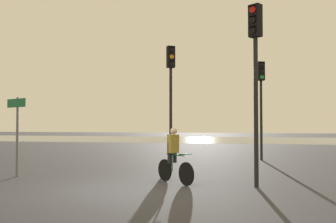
{
  "coord_description": "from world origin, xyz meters",
  "views": [
    {
      "loc": [
        3.31,
        -9.09,
        1.74
      ],
      "look_at": [
        0.5,
        5.0,
        2.2
      ],
      "focal_mm": 40.0,
      "sensor_mm": 36.0,
      "label": 1
    }
  ],
  "objects_px": {
    "traffic_light_center": "(171,83)",
    "traffic_light_near_right": "(255,61)",
    "cyclist": "(174,155)",
    "direction_sign_post": "(17,125)",
    "traffic_light_far_right": "(261,92)"
  },
  "relations": [
    {
      "from": "traffic_light_center",
      "to": "traffic_light_near_right",
      "type": "height_order",
      "value": "traffic_light_near_right"
    },
    {
      "from": "traffic_light_center",
      "to": "cyclist",
      "type": "height_order",
      "value": "traffic_light_center"
    },
    {
      "from": "direction_sign_post",
      "to": "traffic_light_center",
      "type": "bearing_deg",
      "value": -108.19
    },
    {
      "from": "traffic_light_near_right",
      "to": "cyclist",
      "type": "height_order",
      "value": "traffic_light_near_right"
    },
    {
      "from": "traffic_light_center",
      "to": "traffic_light_near_right",
      "type": "xyz_separation_m",
      "value": [
        3.28,
        -4.7,
        0.04
      ]
    },
    {
      "from": "direction_sign_post",
      "to": "cyclist",
      "type": "bearing_deg",
      "value": -154.9
    },
    {
      "from": "cyclist",
      "to": "direction_sign_post",
      "type": "bearing_deg",
      "value": -49.36
    },
    {
      "from": "traffic_light_center",
      "to": "direction_sign_post",
      "type": "relative_size",
      "value": 1.91
    },
    {
      "from": "direction_sign_post",
      "to": "cyclist",
      "type": "height_order",
      "value": "direction_sign_post"
    },
    {
      "from": "traffic_light_far_right",
      "to": "traffic_light_center",
      "type": "bearing_deg",
      "value": 17.79
    },
    {
      "from": "traffic_light_far_right",
      "to": "traffic_light_near_right",
      "type": "bearing_deg",
      "value": 64.78
    },
    {
      "from": "traffic_light_center",
      "to": "direction_sign_post",
      "type": "bearing_deg",
      "value": 15.1
    },
    {
      "from": "traffic_light_far_right",
      "to": "traffic_light_near_right",
      "type": "relative_size",
      "value": 0.93
    },
    {
      "from": "traffic_light_far_right",
      "to": "direction_sign_post",
      "type": "distance_m",
      "value": 11.02
    },
    {
      "from": "traffic_light_far_right",
      "to": "cyclist",
      "type": "bearing_deg",
      "value": 47.8
    }
  ]
}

